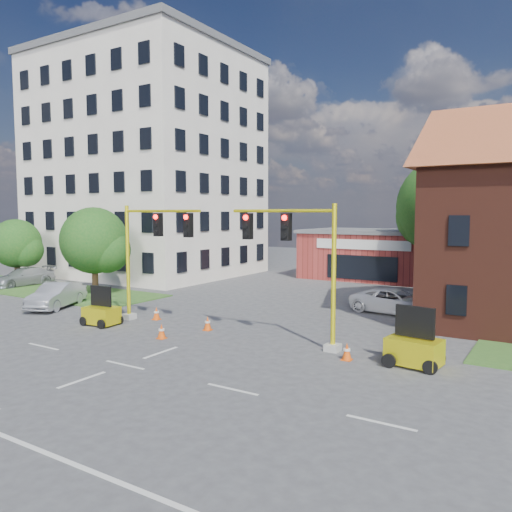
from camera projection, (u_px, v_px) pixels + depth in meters
name	position (u px, v px, depth m)	size (l,w,h in m)	color
ground	(125.00, 365.00, 19.09)	(120.00, 120.00, 0.00)	#3D3D3F
grass_verge_nw	(37.00, 288.00, 38.06)	(22.00, 6.00, 0.08)	#2D5620
lane_markings	(57.00, 388.00, 16.55)	(60.00, 36.00, 0.01)	silver
office_block	(146.00, 165.00, 47.24)	(18.40, 15.40, 20.60)	beige
brick_shop	(377.00, 254.00, 44.28)	(12.40, 8.40, 4.30)	maroon
tree_large	(455.00, 210.00, 37.86)	(8.22, 7.83, 10.16)	#3A2515
tree_nw_front	(97.00, 243.00, 34.95)	(4.91, 4.67, 6.20)	#3A2515
tree_nw_rear	(19.00, 245.00, 40.69)	(4.16, 3.96, 5.29)	#3A2515
signal_mast_west	(150.00, 249.00, 26.11)	(5.30, 0.60, 6.20)	#969691
signal_mast_east	(298.00, 257.00, 21.54)	(5.30, 0.60, 6.20)	#969691
trailer_west	(101.00, 313.00, 25.82)	(1.80, 1.27, 1.95)	yellow
trailer_east	(414.00, 348.00, 18.88)	(2.08, 1.53, 2.20)	yellow
cone_a	(162.00, 331.00, 23.06)	(0.40, 0.40, 0.70)	#D7480B
cone_b	(156.00, 314.00, 27.14)	(0.40, 0.40, 0.70)	#D7480B
cone_c	(208.00, 324.00, 24.70)	(0.40, 0.40, 0.70)	#D7480B
cone_d	(347.00, 352.00, 19.70)	(0.40, 0.40, 0.70)	#D7480B
pickup_white	(396.00, 302.00, 28.69)	(2.37, 5.13, 1.43)	white
sedan_silver_front	(56.00, 295.00, 30.48)	(1.63, 4.68, 1.54)	#A6A8AE
sedan_silver_rear	(23.00, 277.00, 39.54)	(2.01, 4.95, 1.44)	#A6A8AE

